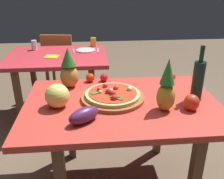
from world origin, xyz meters
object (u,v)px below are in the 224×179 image
pineapple_left (167,88)px  melon (57,96)px  pineapple_right (69,70)px  napkin_folded (52,56)px  dinner_plate (86,50)px  tomato_by_bottle (104,78)px  fork_utensil (73,51)px  pizza (112,94)px  drinking_glass_juice (93,42)px  tomato_at_corner (90,78)px  knife_utensil (98,50)px  eggplant (84,115)px  pizza_board (113,97)px  bell_pepper (191,103)px  display_table (122,113)px  wine_bottle (198,80)px  background_table (58,64)px  dining_chair (60,60)px  drinking_glass_water (34,45)px  tomato_beside_pepper (172,77)px

pineapple_left → melon: (-0.67, 0.10, -0.07)m
pineapple_right → napkin_folded: (-0.24, 0.83, -0.13)m
dinner_plate → pineapple_right: bearing=-96.3°
tomato_by_bottle → napkin_folded: tomato_by_bottle is taller
fork_utensil → melon: bearing=-96.4°
pizza → drinking_glass_juice: 1.49m
tomato_at_corner → knife_utensil: tomato_at_corner is taller
eggplant → knife_utensil: size_ratio=1.11×
tomato_at_corner → melon: bearing=-117.4°
pizza_board → bell_pepper: 0.52m
drinking_glass_juice → dinner_plate: (-0.09, -0.20, -0.05)m
pizza_board → melon: melon is taller
display_table → napkin_folded: napkin_folded is taller
display_table → drinking_glass_juice: drinking_glass_juice is taller
pizza → wine_bottle: 0.58m
background_table → drinking_glass_juice: size_ratio=9.96×
pineapple_left → knife_utensil: 1.52m
pizza → pineapple_left: bearing=-30.3°
dinner_plate → fork_utensil: size_ratio=1.22×
pizza_board → pineapple_right: size_ratio=1.41×
eggplant → dinner_plate: (0.00, 1.56, -0.04)m
dining_chair → drinking_glass_water: size_ratio=7.61×
pineapple_right → dinner_plate: (0.11, 1.04, -0.13)m
pineapple_right → tomato_at_corner: (0.16, 0.09, -0.10)m
wine_bottle → eggplant: (-0.76, -0.23, -0.10)m
background_table → drinking_glass_water: size_ratio=9.62×
display_table → dinner_plate: bearing=100.5°
eggplant → knife_utensil: bearing=84.8°
bell_pepper → napkin_folded: bearing=128.9°
tomato_by_bottle → drinking_glass_water: bearing=125.3°
melon → eggplant: size_ratio=0.78×
pizza_board → drinking_glass_water: (-0.78, 1.39, 0.04)m
drinking_glass_juice → knife_utensil: 0.21m
pizza_board → tomato_by_bottle: (-0.04, 0.33, 0.02)m
knife_utensil → melon: bearing=-100.1°
fork_utensil → dining_chair: bearing=109.2°
pineapple_left → tomato_at_corner: size_ratio=4.76×
tomato_beside_pepper → tomato_at_corner: 0.66m
tomato_by_bottle → pineapple_left: bearing=-55.8°
pineapple_left → melon: bearing=171.1°
dining_chair → dinner_plate: size_ratio=3.86×
drinking_glass_juice → knife_utensil: bearing=-76.9°
tomato_beside_pepper → dinner_plate: bearing=125.4°
display_table → fork_utensil: (-0.39, 1.33, 0.09)m
eggplant → dining_chair: bearing=100.0°
pineapple_left → drinking_glass_water: pineapple_left is taller
tomato_by_bottle → napkin_folded: (-0.51, 0.74, -0.03)m
background_table → tomato_at_corner: size_ratio=15.24×
display_table → pineapple_left: size_ratio=3.87×
pizza → napkin_folded: size_ratio=2.68×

